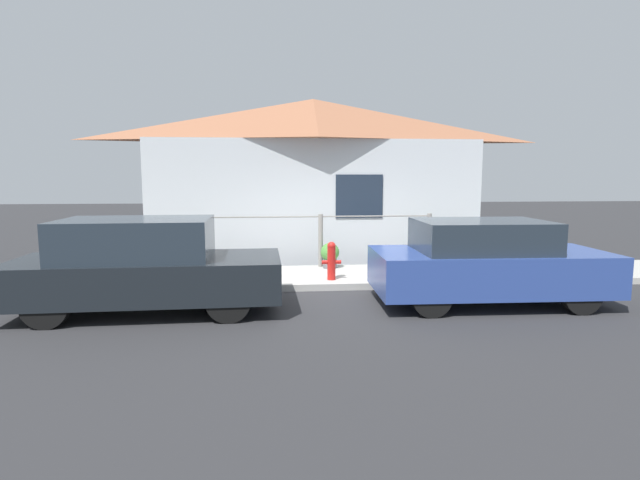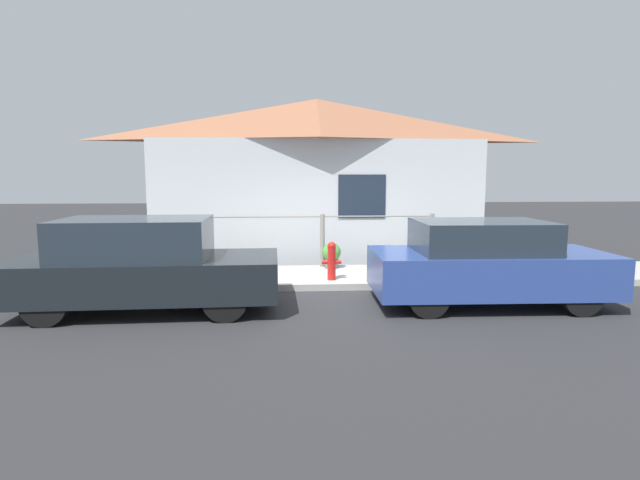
{
  "view_description": "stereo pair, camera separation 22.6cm",
  "coord_description": "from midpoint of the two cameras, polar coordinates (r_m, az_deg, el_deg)",
  "views": [
    {
      "loc": [
        -1.01,
        -8.83,
        2.08
      ],
      "look_at": [
        -0.15,
        0.3,
        0.9
      ],
      "focal_mm": 28.0,
      "sensor_mm": 36.0,
      "label": 1
    },
    {
      "loc": [
        -0.79,
        -8.85,
        2.08
      ],
      "look_at": [
        -0.15,
        0.3,
        0.9
      ],
      "focal_mm": 28.0,
      "sensor_mm": 36.0,
      "label": 2
    }
  ],
  "objects": [
    {
      "name": "fire_hydrant",
      "position": [
        9.42,
        0.63,
        -2.29
      ],
      "size": [
        0.37,
        0.16,
        0.73
      ],
      "color": "red",
      "rests_on": "sidewalk"
    },
    {
      "name": "potted_plant_corner",
      "position": [
        11.29,
        14.09,
        -1.42
      ],
      "size": [
        0.44,
        0.44,
        0.53
      ],
      "color": "#9E5638",
      "rests_on": "sidewalk"
    },
    {
      "name": "potted_plant_near_hydrant",
      "position": [
        10.63,
        0.54,
        -1.67
      ],
      "size": [
        0.4,
        0.4,
        0.54
      ],
      "color": "slate",
      "rests_on": "sidewalk"
    },
    {
      "name": "potted_plant_by_fence",
      "position": [
        10.75,
        -13.82,
        -1.8
      ],
      "size": [
        0.37,
        0.37,
        0.52
      ],
      "color": "slate",
      "rests_on": "sidewalk"
    },
    {
      "name": "fence",
      "position": [
        10.76,
        -0.53,
        0.25
      ],
      "size": [
        4.9,
        0.1,
        1.14
      ],
      "color": "gray",
      "rests_on": "sidewalk"
    },
    {
      "name": "ground_plane",
      "position": [
        9.12,
        0.43,
        -5.84
      ],
      "size": [
        60.0,
        60.0,
        0.0
      ],
      "primitive_type": "plane",
      "color": "#2D2D30"
    },
    {
      "name": "house",
      "position": [
        12.52,
        -1.25,
        12.41
      ],
      "size": [
        8.23,
        2.23,
        3.96
      ],
      "color": "silver",
      "rests_on": "ground_plane"
    },
    {
      "name": "car_left",
      "position": [
        8.1,
        -20.11,
        -2.84
      ],
      "size": [
        4.03,
        1.73,
        1.44
      ],
      "rotation": [
        0.0,
        0.0,
        0.02
      ],
      "color": "black",
      "rests_on": "ground_plane"
    },
    {
      "name": "car_right",
      "position": [
        8.52,
        17.81,
        -2.46
      ],
      "size": [
        3.77,
        1.75,
        1.37
      ],
      "rotation": [
        0.0,
        0.0,
        -0.03
      ],
      "color": "#2D4793",
      "rests_on": "ground_plane"
    },
    {
      "name": "sidewalk",
      "position": [
        10.06,
        -0.13,
        -4.24
      ],
      "size": [
        24.0,
        1.95,
        0.12
      ],
      "color": "#B2AFA8",
      "rests_on": "ground_plane"
    }
  ]
}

